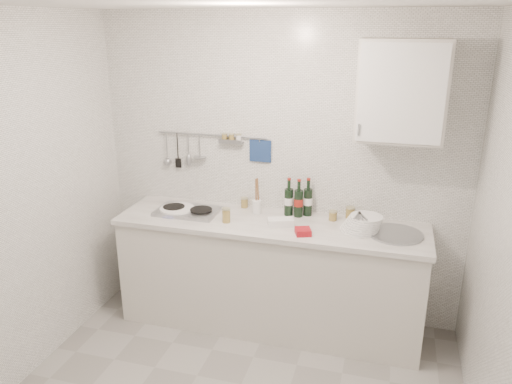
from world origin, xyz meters
TOP-DOWN VIEW (x-y plane):
  - ceiling at (0.00, 0.00)m, footprint 3.00×3.00m
  - back_wall at (0.00, 1.40)m, footprint 3.00×0.02m
  - wall_left at (-1.50, 0.00)m, footprint 0.02×2.80m
  - counter at (0.01, 1.10)m, footprint 2.44×0.64m
  - wall_rail at (-0.60, 1.37)m, footprint 0.98×0.09m
  - wall_cabinet at (0.90, 1.22)m, footprint 0.60×0.38m
  - plate_stack_hob at (-0.79, 1.08)m, footprint 0.30×0.30m
  - plate_stack_sink at (0.71, 1.12)m, footprint 0.31×0.29m
  - wine_bottles at (0.18, 1.29)m, footprint 0.22×0.12m
  - butter_dish at (0.10, 1.04)m, footprint 0.22×0.16m
  - strawberry_punnet at (0.29, 0.92)m, footprint 0.14×0.14m
  - utensil_crock at (-0.15, 1.25)m, footprint 0.07×0.07m
  - jar_a at (-0.29, 1.35)m, footprint 0.06×0.06m
  - jar_b at (0.59, 1.35)m, footprint 0.07×0.07m
  - jar_c at (0.47, 1.26)m, footprint 0.07×0.07m
  - jar_d at (-0.33, 0.99)m, footprint 0.07×0.07m

SIDE VIEW (x-z plane):
  - counter at x=0.01m, z-range -0.05..0.92m
  - plate_stack_hob at x=-0.79m, z-range 0.92..0.96m
  - strawberry_punnet at x=0.29m, z-range 0.92..0.97m
  - butter_dish at x=0.10m, z-range 0.92..0.98m
  - jar_c at x=0.47m, z-range 0.92..1.00m
  - jar_a at x=-0.29m, z-range 0.92..1.01m
  - jar_b at x=0.59m, z-range 0.92..1.01m
  - plate_stack_sink at x=0.71m, z-range 0.91..1.04m
  - jar_d at x=-0.33m, z-range 0.92..1.04m
  - utensil_crock at x=-0.15m, z-range 0.84..1.14m
  - wine_bottles at x=0.18m, z-range 0.92..1.23m
  - back_wall at x=0.00m, z-range 0.00..2.50m
  - wall_left at x=-1.50m, z-range 0.00..2.50m
  - wall_rail at x=-0.60m, z-range 1.26..1.60m
  - wall_cabinet at x=0.90m, z-range 1.60..2.30m
  - ceiling at x=0.00m, z-range 2.50..2.50m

